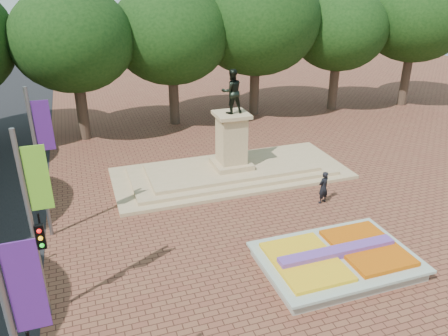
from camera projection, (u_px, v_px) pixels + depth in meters
name	position (u px, v px, depth m)	size (l,w,h in m)	color
ground	(292.00, 246.00, 19.59)	(90.00, 90.00, 0.00)	brown
flower_bed	(337.00, 259.00, 18.02)	(6.30, 4.30, 0.91)	gray
monument	(231.00, 161.00, 26.14)	(14.00, 6.00, 6.40)	tan
tree_row_back	(216.00, 39.00, 33.12)	(44.80, 8.80, 10.43)	#35241D
banner_poles	(34.00, 224.00, 13.89)	(0.88, 11.17, 7.00)	slate
bollard_row	(32.00, 314.00, 14.89)	(0.12, 13.12, 0.98)	black
pedestrian	(323.00, 187.00, 22.94)	(0.65, 0.43, 1.79)	black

